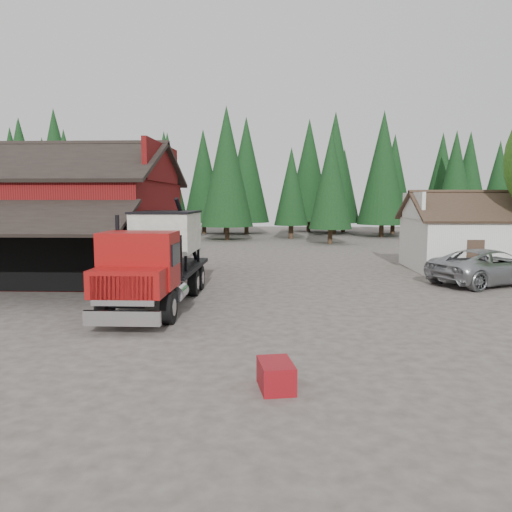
{
  "coord_description": "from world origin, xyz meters",
  "views": [
    {
      "loc": [
        1.13,
        -16.45,
        4.09
      ],
      "look_at": [
        0.26,
        3.73,
        1.8
      ],
      "focal_mm": 35.0,
      "sensor_mm": 36.0,
      "label": 1
    }
  ],
  "objects": [
    {
      "name": "near_pine_a",
      "position": [
        -22.0,
        28.0,
        6.39
      ],
      "size": [
        4.4,
        4.4,
        11.4
      ],
      "color": "#382619",
      "rests_on": "ground"
    },
    {
      "name": "silver_car",
      "position": [
        11.4,
        7.93,
        0.86
      ],
      "size": [
        6.81,
        5.35,
        1.72
      ],
      "primitive_type": "imported",
      "rotation": [
        0.0,
        0.0,
        2.04
      ],
      "color": "#9EA1A5",
      "rests_on": "ground"
    },
    {
      "name": "farmhouse",
      "position": [
        13.0,
        13.0,
        1.67
      ],
      "size": [
        8.6,
        6.42,
        4.65
      ],
      "color": "silver",
      "rests_on": "ground"
    },
    {
      "name": "equip_box",
      "position": [
        1.11,
        -6.0,
        0.3
      ],
      "size": [
        0.89,
        1.21,
        0.6
      ],
      "primitive_type": "cube",
      "rotation": [
        0.0,
        0.0,
        0.18
      ],
      "color": "maroon",
      "rests_on": "ground"
    },
    {
      "name": "red_barn",
      "position": [
        -11.0,
        9.9,
        2.69
      ],
      "size": [
        12.8,
        13.63,
        7.18
      ],
      "color": "maroon",
      "rests_on": "ground"
    },
    {
      "name": "near_pine_d",
      "position": [
        -4.0,
        34.0,
        7.39
      ],
      "size": [
        5.28,
        5.28,
        13.4
      ],
      "color": "#382619",
      "rests_on": "ground"
    },
    {
      "name": "conifer_backdrop",
      "position": [
        0.0,
        42.0,
        0.0
      ],
      "size": [
        76.0,
        16.0,
        16.0
      ],
      "primitive_type": null,
      "color": "black",
      "rests_on": "ground"
    },
    {
      "name": "ground",
      "position": [
        0.0,
        0.0,
        0.0
      ],
      "size": [
        120.0,
        120.0,
        0.0
      ],
      "primitive_type": "plane",
      "color": "#463E37",
      "rests_on": "ground"
    },
    {
      "name": "near_pine_b",
      "position": [
        6.0,
        30.0,
        5.89
      ],
      "size": [
        3.96,
        3.96,
        10.4
      ],
      "color": "#382619",
      "rests_on": "ground"
    },
    {
      "name": "feed_truck",
      "position": [
        -3.49,
        2.6,
        1.96
      ],
      "size": [
        2.74,
        9.27,
        4.18
      ],
      "rotation": [
        0.0,
        0.0,
        -0.0
      ],
      "color": "black",
      "rests_on": "ground"
    }
  ]
}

